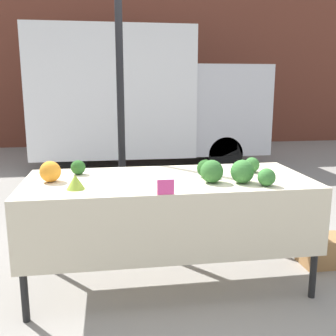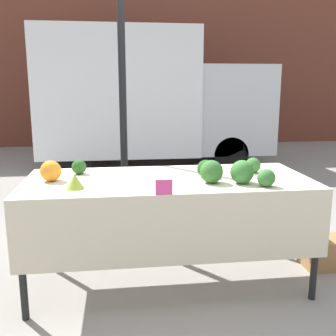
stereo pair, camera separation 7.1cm
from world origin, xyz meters
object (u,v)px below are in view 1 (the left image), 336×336
(parked_truck, at_px, (140,98))
(price_sign, at_px, (166,187))
(orange_cauliflower, at_px, (50,172))
(produce_crate, at_px, (323,251))

(parked_truck, height_order, price_sign, parked_truck)
(orange_cauliflower, relative_size, produce_crate, 0.41)
(produce_crate, bearing_deg, parked_truck, 104.70)
(parked_truck, bearing_deg, orange_cauliflower, -102.60)
(parked_truck, distance_m, price_sign, 5.25)
(price_sign, height_order, produce_crate, price_sign)
(parked_truck, xyz_separation_m, price_sign, (-0.27, -5.23, -0.41))
(produce_crate, bearing_deg, orange_cauliflower, -177.98)
(price_sign, distance_m, produce_crate, 1.78)
(produce_crate, bearing_deg, price_sign, -159.65)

